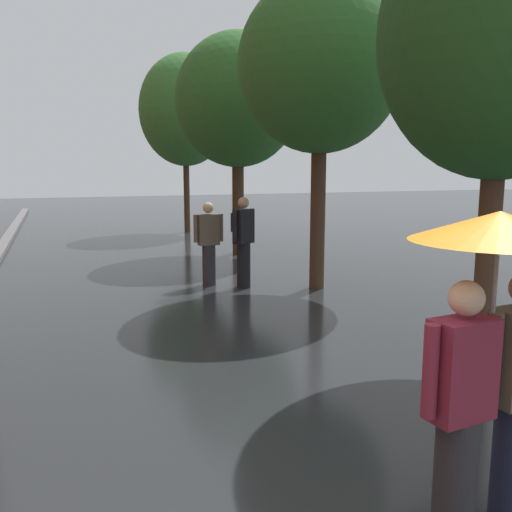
# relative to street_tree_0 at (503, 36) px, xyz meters

# --- Properties ---
(street_tree_0) EXTENTS (2.68, 2.68, 5.29)m
(street_tree_0) POSITION_rel_street_tree_0_xyz_m (0.00, 0.00, 0.00)
(street_tree_0) COLOR #473323
(street_tree_0) RESTS_ON ground
(street_tree_1) EXTENTS (3.00, 3.00, 5.66)m
(street_tree_1) POSITION_rel_street_tree_0_xyz_m (-0.02, 4.35, 0.37)
(street_tree_1) COLOR #473323
(street_tree_1) RESTS_ON ground
(street_tree_2) EXTENTS (3.20, 3.20, 5.66)m
(street_tree_2) POSITION_rel_street_tree_0_xyz_m (-0.13, 8.82, 0.24)
(street_tree_2) COLOR #473323
(street_tree_2) RESTS_ON ground
(street_tree_3) EXTENTS (3.11, 3.11, 6.05)m
(street_tree_3) POSITION_rel_street_tree_0_xyz_m (-0.33, 13.95, 0.46)
(street_tree_3) COLOR #473323
(street_tree_3) RESTS_ON ground
(couple_under_umbrella) EXTENTS (1.10, 1.06, 2.06)m
(couple_under_umbrella) POSITION_rel_street_tree_0_xyz_m (-2.18, -2.42, -2.36)
(couple_under_umbrella) COLOR #2D2D33
(couple_under_umbrella) RESTS_ON ground
(pedestrian_walking_midground) EXTENTS (0.59, 0.26, 1.62)m
(pedestrian_walking_midground) POSITION_rel_street_tree_0_xyz_m (-1.89, 5.30, -2.88)
(pedestrian_walking_midground) COLOR #2D2D33
(pedestrian_walking_midground) RESTS_ON ground
(pedestrian_walking_far) EXTENTS (0.52, 0.45, 1.73)m
(pedestrian_walking_far) POSITION_rel_street_tree_0_xyz_m (-1.33, 4.87, -2.79)
(pedestrian_walking_far) COLOR black
(pedestrian_walking_far) RESTS_ON ground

